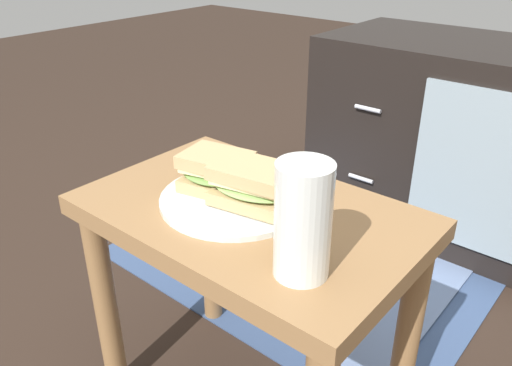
{
  "coord_description": "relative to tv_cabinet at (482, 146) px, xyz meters",
  "views": [
    {
      "loc": [
        0.49,
        -0.57,
        0.88
      ],
      "look_at": [
        0.01,
        0.0,
        0.51
      ],
      "focal_mm": 36.5,
      "sensor_mm": 36.0,
      "label": 1
    }
  ],
  "objects": [
    {
      "name": "sandwich_back",
      "position": [
        -0.08,
        -0.95,
        0.22
      ],
      "size": [
        0.16,
        0.12,
        0.07
      ],
      "color": "tan",
      "rests_on": "plate"
    },
    {
      "name": "beer_glass",
      "position": [
        0.07,
        -1.04,
        0.25
      ],
      "size": [
        0.08,
        0.08,
        0.16
      ],
      "color": "silver",
      "rests_on": "side_table"
    },
    {
      "name": "side_table",
      "position": [
        -0.09,
        -0.95,
        0.08
      ],
      "size": [
        0.56,
        0.36,
        0.46
      ],
      "color": "olive",
      "rests_on": "ground"
    },
    {
      "name": "tv_cabinet",
      "position": [
        0.0,
        0.0,
        0.0
      ],
      "size": [
        0.96,
        0.46,
        0.58
      ],
      "color": "black",
      "rests_on": "ground"
    },
    {
      "name": "plate",
      "position": [
        -0.12,
        -0.95,
        0.17
      ],
      "size": [
        0.25,
        0.25,
        0.01
      ],
      "primitive_type": "cylinder",
      "color": "silver",
      "rests_on": "side_table"
    },
    {
      "name": "area_rug",
      "position": [
        -0.3,
        -0.47,
        -0.29
      ],
      "size": [
        0.99,
        0.71,
        0.01
      ],
      "color": "#384C72",
      "rests_on": "ground"
    },
    {
      "name": "sandwich_front",
      "position": [
        -0.17,
        -0.95,
        0.21
      ],
      "size": [
        0.14,
        0.12,
        0.07
      ],
      "color": "tan",
      "rests_on": "plate"
    }
  ]
}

